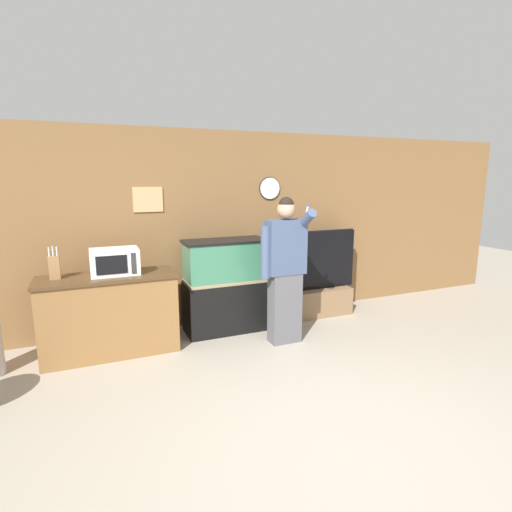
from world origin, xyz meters
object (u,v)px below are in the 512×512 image
Objects in this scene: counter_island at (110,315)px; tv_on_stand at (316,291)px; person_standing at (285,269)px; knife_block at (54,267)px; aquarium_on_stand at (226,286)px; microwave at (115,262)px.

tv_on_stand is at bearing 4.43° from counter_island.
person_standing is at bearing -13.74° from counter_island.
knife_block is 2.01m from aquarium_on_stand.
counter_island is 1.45m from aquarium_on_stand.
person_standing is at bearing -12.14° from knife_block.
counter_island is 4.18× the size of knife_block.
knife_block is 0.28× the size of tv_on_stand.
counter_island is 1.19× the size of tv_on_stand.
knife_block reaches higher than aquarium_on_stand.
aquarium_on_stand is 0.89m from person_standing.
person_standing reaches higher than counter_island.
counter_island is at bearing 166.26° from person_standing.
person_standing reaches higher than aquarium_on_stand.
person_standing reaches higher than tv_on_stand.
microwave is at bearing -176.13° from tv_on_stand.
tv_on_stand reaches higher than microwave.
aquarium_on_stand is at bearing 6.29° from counter_island.
microwave is 1.95m from person_standing.
tv_on_stand is 1.25m from person_standing.
knife_block is at bearing -176.95° from aquarium_on_stand.
microwave is at bearing -1.90° from knife_block.
counter_island is at bearing -5.92° from knife_block.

